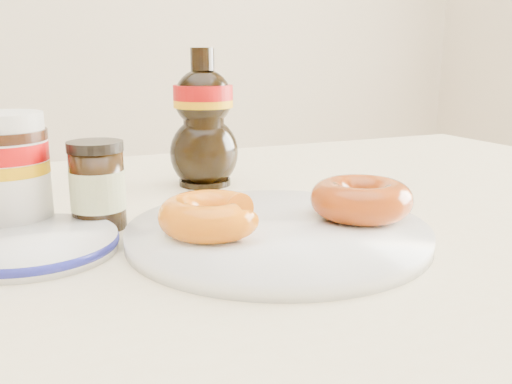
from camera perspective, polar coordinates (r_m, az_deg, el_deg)
name	(u,v)px	position (r m, az deg, el deg)	size (l,w,h in m)	color
dining_table	(207,308)	(0.60, -4.89, -11.51)	(1.40, 0.90, 0.75)	#F5E6BA
plate	(278,232)	(0.53, 2.19, -4.02)	(0.28, 0.28, 0.01)	white
donut_bitten	(210,215)	(0.51, -4.59, -2.34)	(0.09, 0.09, 0.03)	orange
donut_whole	(361,199)	(0.57, 10.48, -0.68)	(0.10, 0.10, 0.04)	#8C3009
nutella_jar	(6,168)	(0.60, -23.76, 2.18)	(0.08, 0.08, 0.12)	white
syrup_bottle	(204,118)	(0.75, -5.26, 7.38)	(0.09, 0.08, 0.18)	black
dark_jar	(98,186)	(0.58, -15.57, 0.57)	(0.05, 0.05, 0.09)	black
blue_rim_saucer	(32,244)	(0.54, -21.47, -4.84)	(0.15, 0.15, 0.02)	white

